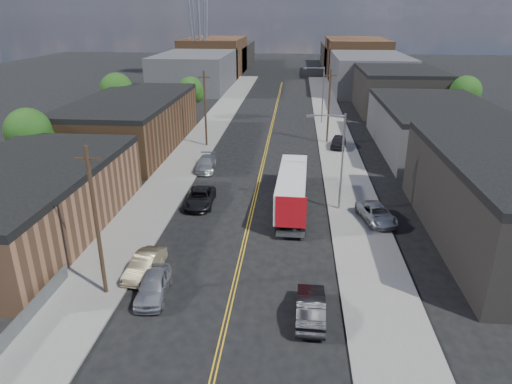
% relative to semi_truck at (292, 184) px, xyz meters
% --- Properties ---
extents(ground, '(260.00, 260.00, 0.00)m').
position_rel_semi_truck_xyz_m(ground, '(-3.61, 34.42, -2.13)').
color(ground, black).
rests_on(ground, ground).
extents(centerline, '(0.32, 120.00, 0.01)m').
position_rel_semi_truck_xyz_m(centerline, '(-3.61, 19.42, -2.12)').
color(centerline, gold).
rests_on(centerline, ground).
extents(sidewalk_left, '(5.00, 140.00, 0.15)m').
position_rel_semi_truck_xyz_m(sidewalk_left, '(-13.11, 19.42, -2.05)').
color(sidewalk_left, slate).
rests_on(sidewalk_left, ground).
extents(sidewalk_right, '(5.00, 140.00, 0.15)m').
position_rel_semi_truck_xyz_m(sidewalk_right, '(5.89, 19.42, -2.05)').
color(sidewalk_right, slate).
rests_on(sidewalk_right, ground).
extents(warehouse_tan, '(12.00, 22.00, 5.60)m').
position_rel_semi_truck_xyz_m(warehouse_tan, '(-21.61, -7.58, 0.67)').
color(warehouse_tan, brown).
rests_on(warehouse_tan, ground).
extents(warehouse_brown, '(12.00, 26.00, 6.60)m').
position_rel_semi_truck_xyz_m(warehouse_brown, '(-21.61, 18.42, 1.17)').
color(warehouse_brown, '#533721').
rests_on(warehouse_brown, ground).
extents(industrial_right_b, '(14.00, 24.00, 6.10)m').
position_rel_semi_truck_xyz_m(industrial_right_b, '(18.39, 20.42, 0.92)').
color(industrial_right_b, '#3D3C3F').
rests_on(industrial_right_b, ground).
extents(industrial_right_c, '(14.00, 22.00, 7.60)m').
position_rel_semi_truck_xyz_m(industrial_right_c, '(18.39, 46.42, 1.67)').
color(industrial_right_c, black).
rests_on(industrial_right_c, ground).
extents(skyline_left_a, '(16.00, 30.00, 8.00)m').
position_rel_semi_truck_xyz_m(skyline_left_a, '(-23.61, 69.42, 1.87)').
color(skyline_left_a, '#3D3C3F').
rests_on(skyline_left_a, ground).
extents(skyline_right_a, '(16.00, 30.00, 8.00)m').
position_rel_semi_truck_xyz_m(skyline_right_a, '(16.39, 69.42, 1.87)').
color(skyline_right_a, '#3D3C3F').
rests_on(skyline_right_a, ground).
extents(skyline_left_b, '(16.00, 26.00, 10.00)m').
position_rel_semi_truck_xyz_m(skyline_left_b, '(-23.61, 94.42, 2.87)').
color(skyline_left_b, '#533721').
rests_on(skyline_left_b, ground).
extents(skyline_right_b, '(16.00, 26.00, 10.00)m').
position_rel_semi_truck_xyz_m(skyline_right_b, '(16.39, 94.42, 2.87)').
color(skyline_right_b, '#533721').
rests_on(skyline_right_b, ground).
extents(skyline_left_c, '(16.00, 40.00, 7.00)m').
position_rel_semi_truck_xyz_m(skyline_left_c, '(-23.61, 114.42, 1.37)').
color(skyline_left_c, black).
rests_on(skyline_left_c, ground).
extents(skyline_right_c, '(16.00, 40.00, 7.00)m').
position_rel_semi_truck_xyz_m(skyline_right_c, '(16.39, 114.42, 1.37)').
color(skyline_right_c, black).
rests_on(skyline_right_c, ground).
extents(streetlight_near, '(3.39, 0.25, 9.00)m').
position_rel_semi_truck_xyz_m(streetlight_near, '(3.98, -0.58, 3.20)').
color(streetlight_near, gray).
rests_on(streetlight_near, ground).
extents(streetlight_far, '(3.39, 0.25, 9.00)m').
position_rel_semi_truck_xyz_m(streetlight_far, '(3.98, 34.42, 3.20)').
color(streetlight_far, gray).
rests_on(streetlight_far, ground).
extents(utility_pole_left_near, '(1.60, 0.26, 10.00)m').
position_rel_semi_truck_xyz_m(utility_pole_left_near, '(-11.81, -15.58, 3.01)').
color(utility_pole_left_near, black).
rests_on(utility_pole_left_near, ground).
extents(utility_pole_left_far, '(1.60, 0.26, 10.00)m').
position_rel_semi_truck_xyz_m(utility_pole_left_far, '(-11.81, 19.42, 3.01)').
color(utility_pole_left_far, black).
rests_on(utility_pole_left_far, ground).
extents(utility_pole_right, '(1.60, 0.26, 10.00)m').
position_rel_semi_truck_xyz_m(utility_pole_right, '(4.59, 22.42, 3.01)').
color(utility_pole_right, black).
rests_on(utility_pole_right, ground).
extents(tree_left_near, '(4.85, 4.76, 7.91)m').
position_rel_semi_truck_xyz_m(tree_left_near, '(-27.55, 4.42, 3.05)').
color(tree_left_near, black).
rests_on(tree_left_near, ground).
extents(tree_left_mid, '(5.10, 5.04, 8.37)m').
position_rel_semi_truck_xyz_m(tree_left_mid, '(-27.55, 29.42, 3.35)').
color(tree_left_mid, black).
rests_on(tree_left_mid, ground).
extents(tree_left_far, '(4.35, 4.20, 6.97)m').
position_rel_semi_truck_xyz_m(tree_left_far, '(-17.55, 36.42, 2.44)').
color(tree_left_far, black).
rests_on(tree_left_far, ground).
extents(tree_right_far, '(4.85, 4.76, 7.91)m').
position_rel_semi_truck_xyz_m(tree_right_far, '(26.45, 34.42, 3.05)').
color(tree_right_far, black).
rests_on(tree_right_far, ground).
extents(semi_truck, '(2.80, 14.36, 3.74)m').
position_rel_semi_truck_xyz_m(semi_truck, '(0.00, 0.00, 0.00)').
color(semi_truck, beige).
rests_on(semi_truck, ground).
extents(car_left_a, '(2.24, 4.77, 1.58)m').
position_rel_semi_truck_xyz_m(car_left_a, '(-8.61, -15.58, -1.34)').
color(car_left_a, '#A8AAAD').
rests_on(car_left_a, ground).
extents(car_left_b, '(2.08, 4.62, 1.47)m').
position_rel_semi_truck_xyz_m(car_left_b, '(-10.01, -13.02, -1.39)').
color(car_left_b, '#92825F').
rests_on(car_left_b, ground).
extents(car_left_c, '(2.68, 5.44, 1.48)m').
position_rel_semi_truck_xyz_m(car_left_c, '(-8.61, -0.66, -1.39)').
color(car_left_c, black).
rests_on(car_left_c, ground).
extents(car_left_d, '(2.34, 5.31, 1.52)m').
position_rel_semi_truck_xyz_m(car_left_d, '(-10.01, 9.49, -1.37)').
color(car_left_d, '#9FA2A4').
rests_on(car_left_d, ground).
extents(car_right_oncoming, '(1.79, 4.87, 1.59)m').
position_rel_semi_truck_xyz_m(car_right_oncoming, '(1.39, -16.97, -1.33)').
color(car_right_oncoming, black).
rests_on(car_right_oncoming, ground).
extents(car_right_lot_a, '(3.49, 5.44, 1.40)m').
position_rel_semi_truck_xyz_m(car_right_lot_a, '(7.39, -3.12, -1.28)').
color(car_right_lot_a, '#9B9DA0').
rests_on(car_right_lot_a, sidewalk_right).
extents(car_right_lot_c, '(2.52, 4.87, 1.58)m').
position_rel_semi_truck_xyz_m(car_right_lot_c, '(5.94, 19.81, -1.19)').
color(car_right_lot_c, black).
rests_on(car_right_lot_c, sidewalk_right).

